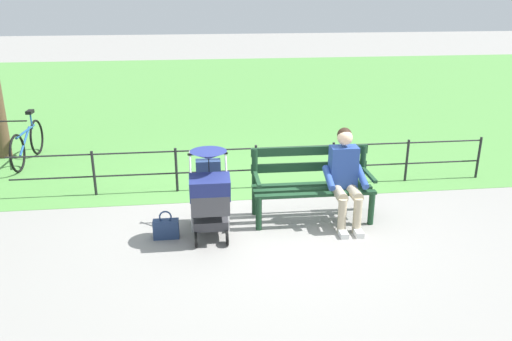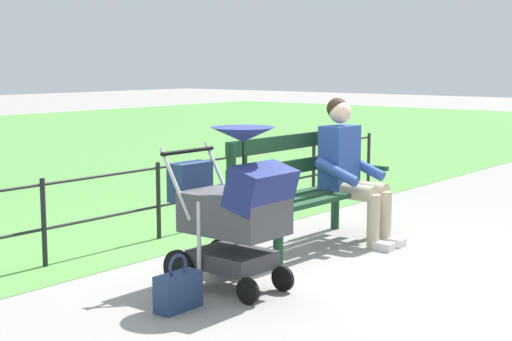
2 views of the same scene
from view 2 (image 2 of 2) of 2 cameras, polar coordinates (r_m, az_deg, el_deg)
name	(u,v)px [view 2 (image 2 of 2)]	position (r m, az deg, el deg)	size (l,w,h in m)	color
ground_plane	(270,262)	(6.19, 1.06, -6.79)	(60.00, 60.00, 0.00)	gray
park_bench	(303,186)	(6.62, 3.52, -1.16)	(1.61, 0.62, 0.96)	#193D23
person_on_bench	(350,166)	(6.80, 6.98, 0.33)	(0.54, 0.74, 1.28)	tan
stroller	(235,207)	(5.29, -1.58, -2.72)	(0.52, 0.89, 1.15)	black
handbag	(178,291)	(5.01, -5.81, -8.88)	(0.32, 0.14, 0.37)	navy
park_fence	(180,189)	(7.12, -5.71, -1.40)	(7.38, 0.04, 0.70)	black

